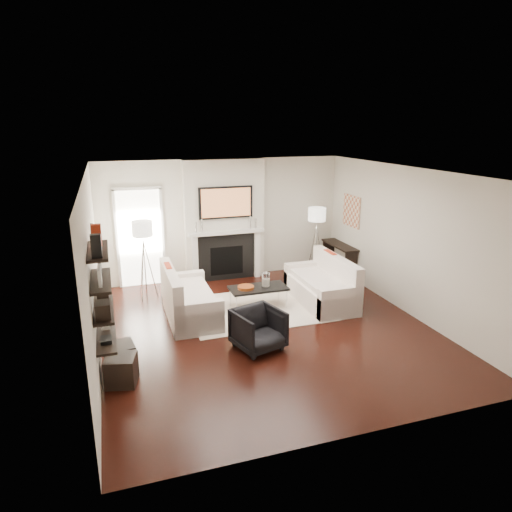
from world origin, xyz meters
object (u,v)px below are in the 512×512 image
object	(u,v)px
lamp_left_shade	(142,229)
loveseat_left_base	(191,306)
loveseat_right_base	(320,292)
ottoman_near	(120,357)
coffee_table	(258,288)
armchair	(258,327)
lamp_right_shade	(317,214)

from	to	relation	value
lamp_left_shade	loveseat_left_base	bearing A→B (deg)	-60.84
loveseat_right_base	lamp_left_shade	size ratio (longest dim) A/B	4.50
loveseat_right_base	ottoman_near	bearing A→B (deg)	-159.52
loveseat_left_base	coffee_table	distance (m)	1.33
armchair	lamp_right_shade	distance (m)	4.04
loveseat_right_base	coffee_table	world-z (taller)	same
loveseat_left_base	lamp_left_shade	size ratio (longest dim) A/B	4.50
ottoman_near	lamp_left_shade	bearing A→B (deg)	77.49
coffee_table	loveseat_left_base	bearing A→B (deg)	-179.36
loveseat_left_base	armchair	size ratio (longest dim) A/B	2.51
lamp_right_shade	ottoman_near	xyz separation A→B (m)	(-4.52, -3.05, -1.25)
ottoman_near	loveseat_left_base	bearing A→B (deg)	50.16
coffee_table	ottoman_near	distance (m)	3.07
coffee_table	ottoman_near	world-z (taller)	coffee_table
ottoman_near	coffee_table	bearing A→B (deg)	31.03
coffee_table	lamp_left_shade	xyz separation A→B (m)	(-2.01, 1.21, 1.05)
loveseat_left_base	lamp_left_shade	xyz separation A→B (m)	(-0.69, 1.23, 1.24)
loveseat_right_base	armchair	size ratio (longest dim) A/B	2.51
armchair	lamp_left_shade	distance (m)	3.34
lamp_left_shade	ottoman_near	bearing A→B (deg)	-102.51
loveseat_left_base	coffee_table	bearing A→B (deg)	0.64
coffee_table	lamp_right_shade	xyz separation A→B (m)	(1.89, 1.47, 1.05)
armchair	lamp_right_shade	xyz separation A→B (m)	(2.42, 3.05, 1.09)
lamp_right_shade	ottoman_near	bearing A→B (deg)	-145.97
coffee_table	lamp_right_shade	size ratio (longest dim) A/B	2.75
armchair	lamp_right_shade	bearing A→B (deg)	34.97
loveseat_left_base	ottoman_near	distance (m)	2.04
armchair	lamp_left_shade	xyz separation A→B (m)	(-1.48, 2.79, 1.09)
loveseat_left_base	lamp_right_shade	size ratio (longest dim) A/B	4.50
loveseat_right_base	ottoman_near	distance (m)	4.14
loveseat_right_base	lamp_left_shade	world-z (taller)	lamp_left_shade
ottoman_near	lamp_right_shade	bearing A→B (deg)	34.03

